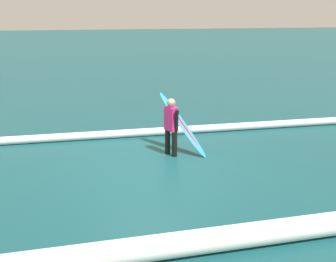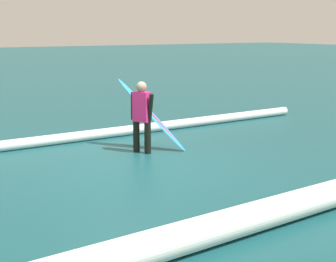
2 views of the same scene
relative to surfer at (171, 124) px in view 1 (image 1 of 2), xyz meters
name	(u,v)px [view 1 (image 1 of 2)]	position (x,y,z in m)	size (l,w,h in m)	color
ground_plane	(150,167)	(0.67, 0.74, -0.84)	(128.50, 128.50, 0.00)	#14474D
surfer	(171,124)	(0.00, 0.00, 0.00)	(0.34, 0.53, 1.50)	black
surfboard	(182,124)	(-0.34, -0.18, -0.08)	(1.20, 1.36, 1.52)	#268CE5
wave_crest_foreground	(95,135)	(1.93, -1.66, -0.72)	(0.23, 0.23, 15.69)	white
wave_crest_midground	(207,241)	(0.28, 4.28, -0.64)	(0.39, 0.39, 23.25)	white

